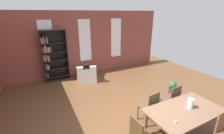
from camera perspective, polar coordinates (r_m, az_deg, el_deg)
The scene contains 13 objects.
ground_plane at distance 4.57m, azimuth 7.32°, elevation -19.14°, with size 10.39×10.39×0.00m, color brown.
back_wall_brick at distance 7.38m, azimuth -10.22°, elevation 8.69°, with size 8.06×0.12×2.95m, color brown.
window_pane_0 at distance 6.99m, azimuth -23.20°, elevation 8.05°, with size 0.55×0.02×1.92m, color white.
window_pane_1 at distance 7.29m, azimuth -10.12°, elevation 9.74°, with size 0.55×0.02×1.92m, color white.
window_pane_2 at distance 7.92m, azimuth 1.51°, elevation 10.82°, with size 0.55×0.02×1.92m, color white.
dining_table at distance 4.06m, azimuth 25.47°, elevation -15.21°, with size 1.78×0.98×0.74m.
vase_on_table at distance 4.08m, azimuth 27.36°, elevation -12.06°, with size 0.13×0.13×0.24m, color silver.
tealight_candle_0 at distance 3.54m, azimuth 22.81°, elevation -18.36°, with size 0.04×0.04×0.04m, color silver.
dining_chair_far_right at distance 4.78m, azimuth 21.52°, elevation -11.13°, with size 0.41×0.41×0.95m.
dining_chair_far_left at distance 4.28m, azimuth 14.09°, elevation -14.15°, with size 0.44×0.44×0.95m.
bookshelf_tall at distance 6.94m, azimuth -21.33°, elevation 4.18°, with size 1.03×0.30×2.21m.
armchair_white at distance 6.76m, azimuth -9.54°, elevation -2.92°, with size 0.97×0.97×0.75m.
potted_plant_by_shelf at distance 6.13m, azimuth 21.76°, elevation -6.92°, with size 0.28×0.28×0.47m.
Camera 1 is at (-2.09, -2.88, 2.86)m, focal length 24.31 mm.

